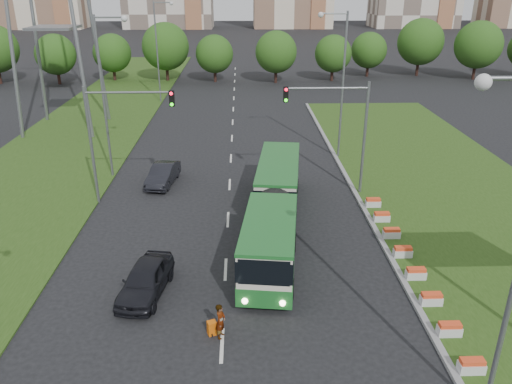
{
  "coord_description": "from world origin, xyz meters",
  "views": [
    {
      "loc": [
        -2.08,
        -22.81,
        14.12
      ],
      "look_at": [
        -1.25,
        4.35,
        2.6
      ],
      "focal_mm": 35.0,
      "sensor_mm": 36.0,
      "label": 1
    }
  ],
  "objects_px": {
    "traffic_mast_median": "(342,121)",
    "car_left_near": "(146,280)",
    "traffic_mast_left": "(114,127)",
    "car_left_far": "(163,174)",
    "shopping_trolley": "(212,328)",
    "articulated_bus": "(273,207)",
    "pedestrian": "(221,321)"
  },
  "relations": [
    {
      "from": "car_left_near",
      "to": "shopping_trolley",
      "type": "height_order",
      "value": "car_left_near"
    },
    {
      "from": "car_left_near",
      "to": "shopping_trolley",
      "type": "xyz_separation_m",
      "value": [
        3.36,
        -3.17,
        -0.47
      ]
    },
    {
      "from": "articulated_bus",
      "to": "traffic_mast_median",
      "type": "bearing_deg",
      "value": 56.2
    },
    {
      "from": "car_left_near",
      "to": "pedestrian",
      "type": "height_order",
      "value": "pedestrian"
    },
    {
      "from": "traffic_mast_median",
      "to": "car_left_near",
      "type": "relative_size",
      "value": 1.72
    },
    {
      "from": "traffic_mast_median",
      "to": "car_left_near",
      "type": "distance_m",
      "value": 17.36
    },
    {
      "from": "car_left_near",
      "to": "shopping_trolley",
      "type": "distance_m",
      "value": 4.64
    },
    {
      "from": "car_left_near",
      "to": "pedestrian",
      "type": "distance_m",
      "value": 5.03
    },
    {
      "from": "traffic_mast_left",
      "to": "shopping_trolley",
      "type": "xyz_separation_m",
      "value": [
        6.93,
        -14.27,
        -5.03
      ]
    },
    {
      "from": "traffic_mast_median",
      "to": "traffic_mast_left",
      "type": "distance_m",
      "value": 15.19
    },
    {
      "from": "pedestrian",
      "to": "shopping_trolley",
      "type": "xyz_separation_m",
      "value": [
        -0.39,
        0.18,
        -0.5
      ]
    },
    {
      "from": "traffic_mast_left",
      "to": "pedestrian",
      "type": "height_order",
      "value": "traffic_mast_left"
    },
    {
      "from": "traffic_mast_median",
      "to": "car_left_near",
      "type": "xyz_separation_m",
      "value": [
        -11.58,
        -12.1,
        -4.56
      ]
    },
    {
      "from": "traffic_mast_left",
      "to": "car_left_near",
      "type": "bearing_deg",
      "value": -72.15
    },
    {
      "from": "traffic_mast_left",
      "to": "car_left_near",
      "type": "distance_m",
      "value": 12.52
    },
    {
      "from": "traffic_mast_left",
      "to": "car_left_far",
      "type": "bearing_deg",
      "value": 54.11
    },
    {
      "from": "traffic_mast_left",
      "to": "pedestrian",
      "type": "distance_m",
      "value": 16.82
    },
    {
      "from": "traffic_mast_median",
      "to": "car_left_far",
      "type": "relative_size",
      "value": 1.75
    },
    {
      "from": "traffic_mast_median",
      "to": "articulated_bus",
      "type": "bearing_deg",
      "value": -130.92
    },
    {
      "from": "car_left_far",
      "to": "shopping_trolley",
      "type": "xyz_separation_m",
      "value": [
        4.54,
        -17.57,
        -0.43
      ]
    },
    {
      "from": "articulated_bus",
      "to": "car_left_far",
      "type": "relative_size",
      "value": 3.64
    },
    {
      "from": "traffic_mast_median",
      "to": "car_left_far",
      "type": "height_order",
      "value": "traffic_mast_median"
    },
    {
      "from": "car_left_near",
      "to": "car_left_far",
      "type": "height_order",
      "value": "car_left_near"
    },
    {
      "from": "car_left_near",
      "to": "shopping_trolley",
      "type": "bearing_deg",
      "value": -34.27
    },
    {
      "from": "traffic_mast_median",
      "to": "pedestrian",
      "type": "height_order",
      "value": "traffic_mast_median"
    },
    {
      "from": "traffic_mast_median",
      "to": "shopping_trolley",
      "type": "distance_m",
      "value": 18.06
    },
    {
      "from": "traffic_mast_left",
      "to": "articulated_bus",
      "type": "height_order",
      "value": "traffic_mast_left"
    },
    {
      "from": "pedestrian",
      "to": "traffic_mast_median",
      "type": "bearing_deg",
      "value": -11.84
    },
    {
      "from": "articulated_bus",
      "to": "shopping_trolley",
      "type": "xyz_separation_m",
      "value": [
        -3.23,
        -9.5,
        -1.36
      ]
    },
    {
      "from": "articulated_bus",
      "to": "pedestrian",
      "type": "relative_size",
      "value": 10.15
    },
    {
      "from": "traffic_mast_median",
      "to": "traffic_mast_left",
      "type": "height_order",
      "value": "same"
    },
    {
      "from": "car_left_far",
      "to": "car_left_near",
      "type": "bearing_deg",
      "value": -77.17
    }
  ]
}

